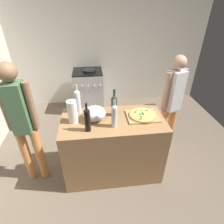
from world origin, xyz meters
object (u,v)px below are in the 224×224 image
(paper_towel_roll, at_px, (72,112))
(person_in_stripes, at_px, (23,122))
(pizza, at_px, (143,115))
(wine_bottle_amber, at_px, (87,119))
(wine_bottle_green, at_px, (114,115))
(person_in_red, at_px, (172,102))
(wine_bottle_clear, at_px, (114,105))
(stove, at_px, (89,90))
(mixing_bowl, at_px, (94,113))
(wine_bottle_dark, at_px, (78,100))

(paper_towel_roll, bearing_deg, person_in_stripes, -179.09)
(pizza, relative_size, wine_bottle_amber, 0.97)
(wine_bottle_green, height_order, person_in_red, person_in_red)
(wine_bottle_clear, bearing_deg, paper_towel_roll, -170.43)
(wine_bottle_green, relative_size, wine_bottle_clear, 1.06)
(stove, bearing_deg, wine_bottle_amber, -89.90)
(pizza, xyz_separation_m, wine_bottle_amber, (-0.69, -0.20, 0.13))
(paper_towel_roll, height_order, wine_bottle_amber, wine_bottle_amber)
(pizza, height_order, wine_bottle_green, wine_bottle_green)
(wine_bottle_amber, xyz_separation_m, wine_bottle_green, (0.31, 0.04, 0.00))
(paper_towel_roll, distance_m, wine_bottle_clear, 0.52)
(mixing_bowl, relative_size, person_in_red, 0.18)
(person_in_red, bearing_deg, mixing_bowl, -163.94)
(mixing_bowl, relative_size, wine_bottle_clear, 0.78)
(wine_bottle_amber, bearing_deg, person_in_red, 24.09)
(pizza, distance_m, wine_bottle_green, 0.44)
(wine_bottle_dark, xyz_separation_m, person_in_stripes, (-0.64, -0.23, -0.12))
(pizza, height_order, wine_bottle_amber, wine_bottle_amber)
(wine_bottle_amber, height_order, stove, wine_bottle_amber)
(wine_bottle_amber, distance_m, person_in_stripes, 0.79)
(person_in_stripes, bearing_deg, wine_bottle_amber, -13.91)
(paper_towel_roll, bearing_deg, stove, 84.61)
(wine_bottle_green, distance_m, wine_bottle_dark, 0.57)
(mixing_bowl, xyz_separation_m, paper_towel_roll, (-0.26, -0.02, 0.06))
(wine_bottle_green, bearing_deg, mixing_bowl, 141.65)
(mixing_bowl, xyz_separation_m, wine_bottle_amber, (-0.08, -0.22, 0.07))
(wine_bottle_clear, xyz_separation_m, person_in_red, (0.89, 0.26, -0.15))
(mixing_bowl, bearing_deg, paper_towel_roll, -175.51)
(paper_towel_roll, xyz_separation_m, stove, (0.17, 1.83, -0.59))
(wine_bottle_amber, xyz_separation_m, wine_bottle_dark, (-0.12, 0.42, 0.02))
(wine_bottle_amber, bearing_deg, wine_bottle_green, 7.85)
(pizza, xyz_separation_m, wine_bottle_dark, (-0.81, 0.22, 0.14))
(paper_towel_roll, xyz_separation_m, person_in_red, (1.40, 0.35, -0.15))
(mixing_bowl, bearing_deg, pizza, -1.68)
(wine_bottle_green, relative_size, person_in_stripes, 0.23)
(stove, bearing_deg, paper_towel_roll, -95.39)
(pizza, xyz_separation_m, wine_bottle_clear, (-0.36, 0.08, 0.12))
(pizza, relative_size, paper_towel_roll, 1.20)
(mixing_bowl, distance_m, paper_towel_roll, 0.27)
(person_in_stripes, distance_m, person_in_red, 2.02)
(wine_bottle_amber, distance_m, wine_bottle_green, 0.31)
(mixing_bowl, bearing_deg, wine_bottle_amber, -110.56)
(wine_bottle_green, distance_m, person_in_red, 1.06)
(wine_bottle_amber, distance_m, wine_bottle_dark, 0.44)
(wine_bottle_dark, distance_m, person_in_red, 1.37)
(person_in_stripes, bearing_deg, wine_bottle_green, -7.83)
(wine_bottle_clear, height_order, person_in_red, person_in_red)
(wine_bottle_amber, bearing_deg, wine_bottle_dark, 106.28)
(mixing_bowl, xyz_separation_m, person_in_red, (1.14, 0.33, -0.09))
(paper_towel_roll, height_order, person_in_red, person_in_red)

